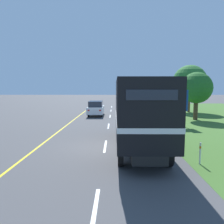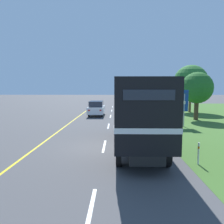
{
  "view_description": "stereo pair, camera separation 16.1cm",
  "coord_description": "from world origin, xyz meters",
  "px_view_note": "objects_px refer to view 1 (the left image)",
  "views": [
    {
      "loc": [
        0.52,
        -11.69,
        3.23
      ],
      "look_at": [
        0.3,
        7.06,
        1.2
      ],
      "focal_mm": 35.0,
      "sensor_mm": 36.0,
      "label": 1
    },
    {
      "loc": [
        0.68,
        -11.69,
        3.23
      ],
      "look_at": [
        0.3,
        7.06,
        1.2
      ],
      "focal_mm": 35.0,
      "sensor_mm": 36.0,
      "label": 2
    }
  ],
  "objects_px": {
    "roadside_tree_mid": "(190,82)",
    "horse_trailer_truck": "(139,112)",
    "highway_sign": "(175,103)",
    "delineator_post": "(200,153)",
    "roadside_tree_near": "(196,88)",
    "lead_car_white": "(96,108)"
  },
  "relations": [
    {
      "from": "roadside_tree_mid",
      "to": "horse_trailer_truck",
      "type": "bearing_deg",
      "value": -115.76
    },
    {
      "from": "highway_sign",
      "to": "delineator_post",
      "type": "relative_size",
      "value": 3.27
    },
    {
      "from": "roadside_tree_mid",
      "to": "roadside_tree_near",
      "type": "bearing_deg",
      "value": -103.67
    },
    {
      "from": "roadside_tree_near",
      "to": "delineator_post",
      "type": "height_order",
      "value": "roadside_tree_near"
    },
    {
      "from": "highway_sign",
      "to": "roadside_tree_near",
      "type": "relative_size",
      "value": 0.64
    },
    {
      "from": "horse_trailer_truck",
      "to": "roadside_tree_near",
      "type": "bearing_deg",
      "value": 57.4
    },
    {
      "from": "delineator_post",
      "to": "horse_trailer_truck",
      "type": "bearing_deg",
      "value": 136.06
    },
    {
      "from": "horse_trailer_truck",
      "to": "highway_sign",
      "type": "height_order",
      "value": "horse_trailer_truck"
    },
    {
      "from": "horse_trailer_truck",
      "to": "highway_sign",
      "type": "xyz_separation_m",
      "value": [
        3.9,
        7.09,
        -0.05
      ]
    },
    {
      "from": "horse_trailer_truck",
      "to": "delineator_post",
      "type": "distance_m",
      "value": 3.65
    },
    {
      "from": "roadside_tree_mid",
      "to": "delineator_post",
      "type": "distance_m",
      "value": 22.05
    },
    {
      "from": "horse_trailer_truck",
      "to": "lead_car_white",
      "type": "bearing_deg",
      "value": 103.57
    },
    {
      "from": "lead_car_white",
      "to": "roadside_tree_mid",
      "type": "distance_m",
      "value": 13.42
    },
    {
      "from": "roadside_tree_near",
      "to": "roadside_tree_mid",
      "type": "bearing_deg",
      "value": 76.33
    },
    {
      "from": "roadside_tree_near",
      "to": "roadside_tree_mid",
      "type": "xyz_separation_m",
      "value": [
        1.78,
        7.31,
        0.84
      ]
    },
    {
      "from": "lead_car_white",
      "to": "roadside_tree_near",
      "type": "height_order",
      "value": "roadside_tree_near"
    },
    {
      "from": "lead_car_white",
      "to": "roadside_tree_near",
      "type": "relative_size",
      "value": 0.89
    },
    {
      "from": "lead_car_white",
      "to": "horse_trailer_truck",
      "type": "bearing_deg",
      "value": -76.43
    },
    {
      "from": "horse_trailer_truck",
      "to": "highway_sign",
      "type": "distance_m",
      "value": 8.09
    },
    {
      "from": "delineator_post",
      "to": "lead_car_white",
      "type": "bearing_deg",
      "value": 109.36
    },
    {
      "from": "highway_sign",
      "to": "lead_car_white",
      "type": "bearing_deg",
      "value": 135.31
    },
    {
      "from": "horse_trailer_truck",
      "to": "roadside_tree_near",
      "type": "relative_size",
      "value": 1.77
    }
  ]
}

